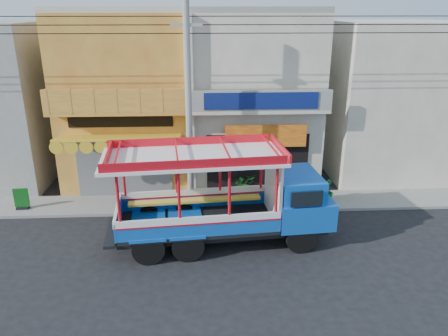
% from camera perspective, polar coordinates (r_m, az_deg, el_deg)
% --- Properties ---
extents(ground, '(90.00, 90.00, 0.00)m').
position_cam_1_polar(ground, '(15.90, -0.80, -10.81)').
color(ground, black).
rests_on(ground, ground).
extents(sidewalk, '(30.00, 2.00, 0.12)m').
position_cam_1_polar(sidewalk, '(19.41, -1.26, -4.57)').
color(sidewalk, slate).
rests_on(sidewalk, ground).
extents(shophouse_left, '(6.00, 7.50, 8.24)m').
position_cam_1_polar(shophouse_left, '(22.24, -12.15, 9.18)').
color(shophouse_left, '#BC6E29').
rests_on(shophouse_left, ground).
extents(shophouse_right, '(6.00, 6.75, 8.24)m').
position_cam_1_polar(shophouse_right, '(22.10, 3.61, 9.51)').
color(shophouse_right, '#B8AC97').
rests_on(shophouse_right, ground).
extents(party_pilaster, '(0.35, 0.30, 8.00)m').
position_cam_1_polar(party_pilaster, '(18.94, -4.47, 7.36)').
color(party_pilaster, '#B8AC97').
rests_on(party_pilaster, ground).
extents(filler_building_right, '(6.00, 6.00, 7.60)m').
position_cam_1_polar(filler_building_right, '(24.01, 20.61, 8.39)').
color(filler_building_right, '#B8AC97').
rests_on(filler_building_right, ground).
extents(utility_pole, '(28.00, 0.26, 9.00)m').
position_cam_1_polar(utility_pole, '(17.21, -4.18, 9.58)').
color(utility_pole, gray).
rests_on(utility_pole, ground).
extents(songthaew_truck, '(8.20, 3.30, 3.73)m').
position_cam_1_polar(songthaew_truck, '(15.72, 1.75, -3.80)').
color(songthaew_truck, black).
rests_on(songthaew_truck, ground).
extents(green_sign, '(0.61, 0.32, 0.93)m').
position_cam_1_polar(green_sign, '(20.45, -24.91, -3.85)').
color(green_sign, black).
rests_on(green_sign, sidewalk).
extents(potted_plant_a, '(1.21, 1.13, 1.08)m').
position_cam_1_polar(potted_plant_a, '(19.80, 2.62, -2.17)').
color(potted_plant_a, '#164E19').
rests_on(potted_plant_a, sidewalk).
extents(potted_plant_b, '(0.69, 0.72, 1.02)m').
position_cam_1_polar(potted_plant_b, '(19.17, 6.59, -3.17)').
color(potted_plant_b, '#164E19').
rests_on(potted_plant_b, sidewalk).
extents(potted_plant_c, '(0.59, 0.59, 1.02)m').
position_cam_1_polar(potted_plant_c, '(19.75, 13.28, -2.88)').
color(potted_plant_c, '#164E19').
rests_on(potted_plant_c, sidewalk).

